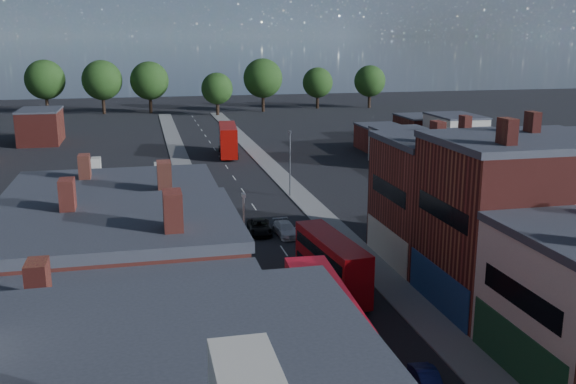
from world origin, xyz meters
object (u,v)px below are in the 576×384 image
bus_0 (324,328)px  bus_1 (332,262)px  car_1 (428,382)px  car_2 (260,227)px  bus_2 (228,139)px  car_3 (286,229)px

bus_0 → bus_1: 12.23m
car_1 → car_2: bearing=101.9°
bus_2 → car_3: bus_2 is taller
car_1 → car_2: car_2 is taller
bus_1 → bus_2: (-0.00, 59.34, 0.39)m
car_1 → car_2: size_ratio=0.73×
car_2 → bus_0: bearing=-88.1°
bus_2 → car_2: (-2.70, -43.42, -2.06)m
car_1 → bus_2: bearing=95.8°
bus_0 → car_3: (3.61, 26.22, -2.08)m
bus_0 → car_3: bus_0 is taller
bus_0 → car_3: bearing=85.1°
bus_1 → car_2: (-2.70, 15.92, -1.67)m
bus_1 → bus_2: size_ratio=0.86×
bus_0 → car_1: size_ratio=3.34×
bus_1 → car_2: size_ratio=2.11×
car_2 → car_3: bearing=-23.5°
bus_1 → car_3: bus_1 is taller
bus_1 → car_3: 14.74m
car_2 → bus_2: bearing=90.9°
bus_0 → bus_1: size_ratio=1.16×
bus_0 → bus_2: bus_0 is taller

